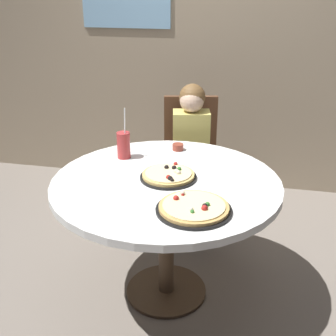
# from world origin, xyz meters

# --- Properties ---
(ground_plane) EXTENTS (8.00, 8.00, 0.00)m
(ground_plane) POSITION_xyz_m (0.00, 0.00, 0.00)
(ground_plane) COLOR slate
(wall_with_window) EXTENTS (5.20, 0.14, 2.90)m
(wall_with_window) POSITION_xyz_m (-0.00, 1.66, 1.45)
(wall_with_window) COLOR gray
(wall_with_window) RESTS_ON ground_plane
(dining_table) EXTENTS (1.24, 1.24, 0.75)m
(dining_table) POSITION_xyz_m (0.00, 0.00, 0.66)
(dining_table) COLOR white
(dining_table) RESTS_ON ground_plane
(chair_wooden) EXTENTS (0.47, 0.47, 0.95)m
(chair_wooden) POSITION_xyz_m (-0.02, 0.95, 0.53)
(chair_wooden) COLOR brown
(chair_wooden) RESTS_ON ground_plane
(diner_child) EXTENTS (0.32, 0.43, 1.08)m
(diner_child) POSITION_xyz_m (0.02, 0.77, 0.48)
(diner_child) COLOR #3F4766
(diner_child) RESTS_ON ground_plane
(pizza_veggie) EXTENTS (0.31, 0.31, 0.05)m
(pizza_veggie) POSITION_xyz_m (0.01, 0.03, 0.77)
(pizza_veggie) COLOR black
(pizza_veggie) RESTS_ON dining_table
(pizza_cheese) EXTENTS (0.36, 0.36, 0.05)m
(pizza_cheese) POSITION_xyz_m (0.20, -0.30, 0.77)
(pizza_cheese) COLOR black
(pizza_cheese) RESTS_ON dining_table
(soda_cup) EXTENTS (0.08, 0.08, 0.31)m
(soda_cup) POSITION_xyz_m (-0.32, 0.26, 0.83)
(soda_cup) COLOR #B73333
(soda_cup) RESTS_ON dining_table
(sauce_bowl) EXTENTS (0.07, 0.07, 0.04)m
(sauce_bowl) POSITION_xyz_m (-0.02, 0.45, 0.77)
(sauce_bowl) COLOR brown
(sauce_bowl) RESTS_ON dining_table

